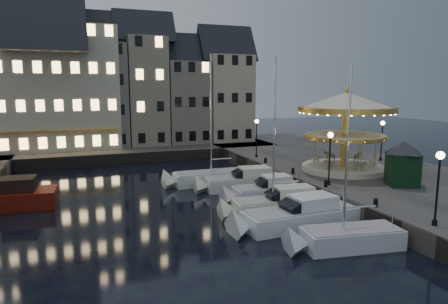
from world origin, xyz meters
name	(u,v)px	position (x,y,z in m)	size (l,w,h in m)	color
ground	(250,214)	(0.00, 0.00, 0.00)	(160.00, 160.00, 0.00)	black
quay_east	(357,174)	(14.00, 6.00, 0.65)	(16.00, 56.00, 1.30)	#474442
quay_north	(105,152)	(-8.00, 28.00, 0.65)	(44.00, 12.00, 1.30)	#474442
quaywall_e	(284,180)	(6.00, 6.00, 0.65)	(0.15, 44.00, 1.30)	#47423A
quaywall_n	(126,159)	(-6.00, 22.00, 0.65)	(48.00, 0.15, 1.30)	#47423A
streetlamp_a	(438,178)	(7.20, -9.00, 4.02)	(0.44, 0.44, 4.17)	black
streetlamp_b	(330,151)	(7.20, 1.00, 4.02)	(0.44, 0.44, 4.17)	black
streetlamp_c	(257,133)	(7.20, 14.50, 4.02)	(0.44, 0.44, 4.17)	black
streetlamp_d	(382,135)	(18.50, 8.00, 4.02)	(0.44, 0.44, 4.17)	black
bollard_a	(376,202)	(6.60, -5.00, 1.60)	(0.30, 0.30, 0.57)	black
bollard_b	(326,183)	(6.60, 0.50, 1.60)	(0.30, 0.30, 0.57)	black
bollard_c	(293,170)	(6.60, 5.50, 1.60)	(0.30, 0.30, 0.57)	black
bollard_d	(265,160)	(6.60, 11.00, 1.60)	(0.30, 0.30, 0.57)	black
townhouse_na	(2,97)	(-19.50, 30.00, 7.78)	(5.50, 8.00, 12.80)	tan
townhouse_nb	(50,92)	(-14.05, 30.00, 8.28)	(6.16, 8.00, 13.80)	gray
townhouse_nc	(101,88)	(-8.00, 30.00, 8.78)	(6.82, 8.00, 14.80)	slate
townhouse_nd	(145,84)	(-2.25, 30.00, 9.28)	(5.50, 8.00, 15.80)	gray
townhouse_ne	(184,95)	(3.20, 30.00, 7.78)	(6.16, 8.00, 12.80)	slate
townhouse_nf	(225,92)	(9.25, 30.00, 8.28)	(6.82, 8.00, 13.80)	#B5A68E
hotel_corner	(50,80)	(-14.00, 30.00, 9.78)	(17.60, 9.00, 16.80)	beige
motorboat_a	(342,239)	(2.34, -7.36, 0.54)	(6.63, 2.97, 10.90)	silver
motorboat_b	(295,217)	(1.68, -3.34, 0.64)	(8.68, 2.88, 2.15)	silver
motorboat_c	(277,205)	(1.79, -0.64, 0.68)	(8.13, 2.79, 10.74)	beige
motorboat_d	(264,192)	(2.46, 2.89, 0.64)	(6.67, 2.32, 2.15)	silver
motorboat_e	(241,182)	(2.11, 6.68, 0.64)	(8.10, 3.06, 2.15)	silver
motorboat_f	(214,178)	(0.59, 9.58, 0.53)	(9.65, 2.67, 12.86)	silver
red_fishing_boat	(0,200)	(-16.81, 7.53, 0.71)	(8.36, 3.38, 6.16)	#69140A
carousel	(346,116)	(11.73, 5.15, 6.30)	(8.68, 8.68, 7.59)	beige
ticket_kiosk	(403,156)	(12.46, -1.13, 3.65)	(3.38, 3.38, 3.96)	black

